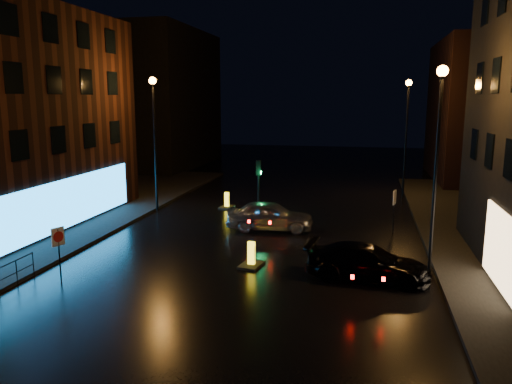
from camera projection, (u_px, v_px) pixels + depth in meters
The scene contains 14 objects.
ground at pixel (207, 314), 16.71m from camera, with size 120.00×120.00×0.00m, color black.
pavement_left at pixel (8, 229), 27.31m from camera, with size 12.00×44.00×0.15m, color black.
building_far_left at pixel (163, 99), 52.36m from camera, with size 8.00×16.00×14.00m, color black.
building_far_right at pixel (484, 111), 43.18m from camera, with size 8.00×14.00×12.00m, color black.
street_lamp_lfar at pixel (154, 124), 30.75m from camera, with size 0.44×0.44×8.37m.
street_lamp_rnear at pixel (438, 138), 19.81m from camera, with size 0.44×0.44×8.37m.
street_lamp_rfar at pixel (407, 120), 35.17m from camera, with size 0.44×0.44×8.37m.
traffic_signal at pixel (259, 208), 30.31m from camera, with size 1.40×2.40×3.45m.
silver_hatchback at pixel (270, 216), 27.19m from camera, with size 1.88×4.68×1.59m, color #B5B7BD.
dark_sedan at pixel (367, 263), 19.75m from camera, with size 1.98×4.86×1.41m, color black.
bollard_near at pixel (251, 261), 21.40m from camera, with size 1.03×1.36×1.08m.
bollard_far at pixel (227, 204), 32.79m from camera, with size 0.90×1.25×1.03m.
road_sign_left at pixel (58, 241), 19.30m from camera, with size 0.26×0.51×2.21m.
road_sign_right at pixel (394, 201), 26.47m from camera, with size 0.20×0.55×2.31m.
Camera 1 is at (4.95, -14.95, 7.13)m, focal length 35.00 mm.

